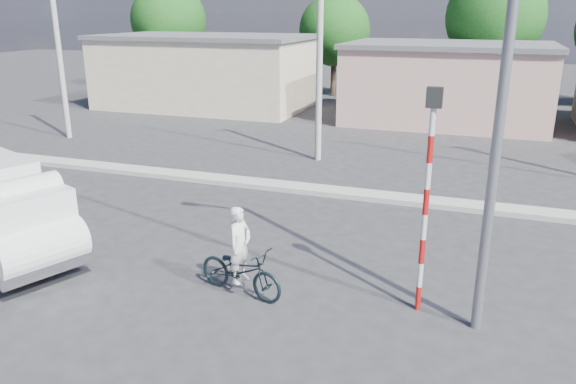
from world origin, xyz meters
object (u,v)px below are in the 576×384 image
(bicycle, at_px, (241,271))
(cyclist, at_px, (240,258))
(traffic_pole, at_px, (428,184))
(streetlight, at_px, (497,54))

(bicycle, bearing_deg, cyclist, 0.00)
(traffic_pole, distance_m, streetlight, 2.56)
(bicycle, relative_size, streetlight, 0.22)
(streetlight, bearing_deg, traffic_pole, 162.27)
(cyclist, relative_size, traffic_pole, 0.37)
(bicycle, xyz_separation_m, cyclist, (0.00, 0.00, 0.28))
(cyclist, height_order, traffic_pole, traffic_pole)
(bicycle, distance_m, traffic_pole, 4.14)
(bicycle, xyz_separation_m, streetlight, (4.49, 0.28, 4.43))
(cyclist, bearing_deg, streetlight, -72.84)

